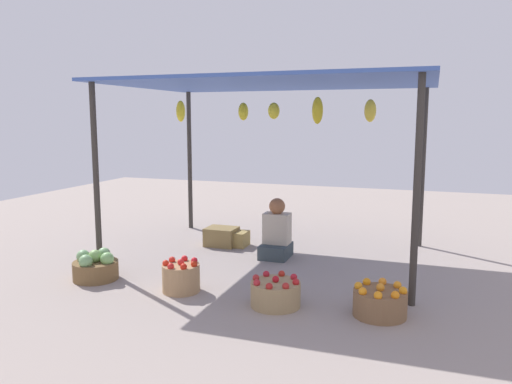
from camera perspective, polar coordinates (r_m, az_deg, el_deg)
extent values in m
plane|color=gray|center=(6.69, 1.88, -7.30)|extent=(14.00, 14.00, 0.00)
cylinder|color=#38332D|center=(6.23, -17.70, 1.57)|extent=(0.07, 0.07, 2.22)
cylinder|color=#38332D|center=(4.98, 17.77, -0.07)|extent=(0.07, 0.07, 2.22)
cylinder|color=#38332D|center=(8.29, -7.54, 3.50)|extent=(0.07, 0.07, 2.22)
cylinder|color=#38332D|center=(7.39, 18.38, 2.55)|extent=(0.07, 0.07, 2.22)
cube|color=#4161AE|center=(6.46, 1.98, 12.24)|extent=(3.92, 2.73, 0.04)
ellipsoid|color=yellow|center=(6.77, -8.55, 9.05)|extent=(0.12, 0.12, 0.28)
ellipsoid|color=gold|center=(7.03, -1.45, 9.12)|extent=(0.14, 0.14, 0.24)
ellipsoid|color=gold|center=(6.34, 2.03, 9.19)|extent=(0.14, 0.14, 0.20)
ellipsoid|color=gold|center=(6.08, 7.00, 9.17)|extent=(0.13, 0.13, 0.32)
ellipsoid|color=yellow|center=(6.37, 12.84, 8.99)|extent=(0.14, 0.14, 0.28)
cube|color=#354147|center=(6.61, 2.25, -6.68)|extent=(0.36, 0.44, 0.18)
cube|color=#C0B29C|center=(6.59, 2.40, -4.14)|extent=(0.34, 0.22, 0.40)
sphere|color=#975D3A|center=(6.53, 2.41, -1.62)|extent=(0.21, 0.21, 0.21)
cylinder|color=brown|center=(6.02, -17.73, -8.47)|extent=(0.50, 0.50, 0.21)
sphere|color=#80AE5D|center=(5.98, -17.80, -6.96)|extent=(0.15, 0.15, 0.15)
sphere|color=#79AF62|center=(5.89, -16.54, -7.29)|extent=(0.15, 0.15, 0.15)
sphere|color=#7BAB6D|center=(6.11, -16.88, -6.75)|extent=(0.15, 0.15, 0.15)
sphere|color=#78A56C|center=(6.08, -19.02, -6.91)|extent=(0.15, 0.15, 0.15)
sphere|color=#76A567|center=(5.86, -18.75, -7.47)|extent=(0.15, 0.15, 0.15)
cylinder|color=#A78057|center=(5.41, -8.50, -9.63)|extent=(0.39, 0.39, 0.29)
sphere|color=red|center=(5.36, -8.54, -7.87)|extent=(0.07, 0.07, 0.07)
sphere|color=red|center=(5.29, -7.03, -8.13)|extent=(0.07, 0.07, 0.07)
sphere|color=red|center=(5.42, -7.02, -7.72)|extent=(0.07, 0.07, 0.07)
sphere|color=red|center=(5.50, -8.11, -7.50)|extent=(0.07, 0.07, 0.07)
sphere|color=red|center=(5.48, -9.51, -7.60)|extent=(0.07, 0.07, 0.07)
sphere|color=red|center=(5.37, -10.21, -7.96)|extent=(0.07, 0.07, 0.07)
sphere|color=red|center=(5.25, -9.65, -8.32)|extent=(0.07, 0.07, 0.07)
sphere|color=red|center=(5.21, -8.22, -8.40)|extent=(0.07, 0.07, 0.07)
cylinder|color=#A1855A|center=(4.97, 2.23, -11.48)|extent=(0.49, 0.49, 0.24)
sphere|color=#B2141D|center=(4.92, 2.24, -9.86)|extent=(0.07, 0.07, 0.07)
sphere|color=red|center=(4.87, 4.54, -10.16)|extent=(0.07, 0.07, 0.07)
sphere|color=red|center=(5.02, 4.31, -9.60)|extent=(0.07, 0.07, 0.07)
sphere|color=#AE2519|center=(5.11, 2.92, -9.26)|extent=(0.07, 0.07, 0.07)
sphere|color=#B21D29|center=(5.09, 1.17, -9.30)|extent=(0.07, 0.07, 0.07)
sphere|color=#AA2626|center=(4.98, -0.01, -9.70)|extent=(0.07, 0.07, 0.07)
sphere|color=#B5242C|center=(4.84, 0.09, -10.27)|extent=(0.07, 0.07, 0.07)
sphere|color=#AB201D|center=(4.74, 1.51, -10.66)|extent=(0.07, 0.07, 0.07)
sphere|color=#AD2520|center=(4.76, 3.39, -10.62)|extent=(0.07, 0.07, 0.07)
cylinder|color=brown|center=(4.87, 13.87, -12.15)|extent=(0.49, 0.49, 0.24)
sphere|color=orange|center=(4.82, 13.94, -10.47)|extent=(0.08, 0.08, 0.08)
sphere|color=orange|center=(4.81, 16.35, -10.70)|extent=(0.08, 0.08, 0.08)
sphere|color=orange|center=(4.95, 15.76, -10.14)|extent=(0.08, 0.08, 0.08)
sphere|color=orange|center=(5.01, 14.16, -9.83)|extent=(0.08, 0.08, 0.08)
sphere|color=orange|center=(4.97, 12.45, -9.93)|extent=(0.08, 0.08, 0.08)
sphere|color=orange|center=(4.84, 11.54, -10.39)|extent=(0.08, 0.08, 0.08)
sphere|color=orange|center=(4.70, 12.02, -10.98)|extent=(0.08, 0.08, 0.08)
sphere|color=orange|center=(4.64, 13.69, -11.34)|extent=(0.08, 0.08, 0.08)
sphere|color=orange|center=(4.68, 15.52, -11.21)|extent=(0.08, 0.08, 0.08)
cube|color=olive|center=(7.22, -3.93, -5.06)|extent=(0.43, 0.36, 0.26)
cube|color=#A18547|center=(7.20, -2.46, -5.30)|extent=(0.37, 0.29, 0.21)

